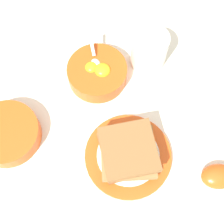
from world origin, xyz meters
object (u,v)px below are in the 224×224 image
Objects in this scene: toast_sandwich at (127,152)px; congee_bowl at (7,133)px; egg_bowl at (97,72)px; toast_plate at (128,156)px; drinking_cup at (149,49)px; soup_spoon at (223,176)px.

congee_bowl is (-0.16, -0.21, -0.02)m from toast_sandwich.
congee_bowl is at bearing -78.31° from egg_bowl.
toast_plate is 0.25m from drinking_cup.
drinking_cup reaches higher than toast_plate.
drinking_cup is at bearing 96.06° from congee_bowl.
soup_spoon is at bearing 52.52° from congee_bowl.
toast_plate is at bearing -6.86° from egg_bowl.
congee_bowl is (-0.16, -0.21, 0.02)m from toast_plate.
soup_spoon is 1.07× the size of congee_bowl.
congee_bowl is at bearing -126.60° from toast_sandwich.
soup_spoon is (0.33, 0.13, -0.01)m from egg_bowl.
toast_plate is at bearing -38.33° from drinking_cup.
congee_bowl is at bearing -83.94° from drinking_cup.
congee_bowl reaches higher than soup_spoon.
toast_sandwich is at bearing -128.63° from soup_spoon.
toast_sandwich is at bearing -7.81° from egg_bowl.
drinking_cup reaches higher than congee_bowl.
toast_sandwich reaches higher than congee_bowl.
egg_bowl is 1.04× the size of congee_bowl.
toast_sandwich is 1.57× the size of drinking_cup.
egg_bowl is 0.24m from congee_bowl.
toast_plate is at bearing 90.48° from toast_sandwich.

